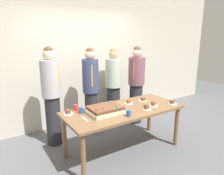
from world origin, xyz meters
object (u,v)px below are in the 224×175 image
object	(u,v)px
plated_slice_center_front	(68,113)
party_table	(124,114)
drink_cup_nearest	(129,113)
drink_cup_middle	(81,110)
plated_slice_near_left	(172,103)
plated_slice_center_back	(147,108)
person_green_shirt_behind	(114,85)
person_serving_front	(91,89)
sheet_cake	(105,109)
plated_slice_far_right	(153,105)
plated_slice_near_right	(129,103)
drink_cup_far_end	(76,108)
person_striped_tie_right	(52,95)
plated_slice_far_left	(143,100)
cake_server_utensil	(85,119)
person_far_right_suit	(136,84)

from	to	relation	value
plated_slice_center_front	party_table	bearing A→B (deg)	-17.22
drink_cup_nearest	drink_cup_middle	size ratio (longest dim) A/B	1.00
plated_slice_near_left	drink_cup_nearest	size ratio (longest dim) A/B	1.50
plated_slice_center_back	person_green_shirt_behind	bearing A→B (deg)	79.74
person_serving_front	sheet_cake	bearing A→B (deg)	0.03
plated_slice_far_right	drink_cup_middle	world-z (taller)	drink_cup_middle
plated_slice_near_left	person_serving_front	xyz separation A→B (m)	(-0.97, 1.22, 0.11)
plated_slice_far_right	plated_slice_near_right	bearing A→B (deg)	131.15
drink_cup_far_end	party_table	bearing A→B (deg)	-27.22
plated_slice_center_front	drink_cup_middle	world-z (taller)	drink_cup_middle
plated_slice_near_left	drink_cup_nearest	distance (m)	0.98
party_table	drink_cup_nearest	size ratio (longest dim) A/B	19.76
plated_slice_near_right	person_striped_tie_right	xyz separation A→B (m)	(-1.14, 0.71, 0.14)
plated_slice_far_left	plated_slice_far_right	size ratio (longest dim) A/B	1.00
sheet_cake	plated_slice_near_right	size ratio (longest dim) A/B	3.84
plated_slice_near_right	plated_slice_center_back	size ratio (longest dim) A/B	1.00
person_green_shirt_behind	person_striped_tie_right	bearing A→B (deg)	-40.81
drink_cup_middle	person_serving_front	distance (m)	0.94
plated_slice_near_left	cake_server_utensil	distance (m)	1.60
sheet_cake	cake_server_utensil	xyz separation A→B (m)	(-0.40, -0.08, -0.04)
cake_server_utensil	person_green_shirt_behind	bearing A→B (deg)	43.40
person_serving_front	person_far_right_suit	distance (m)	1.06
party_table	drink_cup_middle	distance (m)	0.71
plated_slice_far_right	person_serving_front	bearing A→B (deg)	119.06
plated_slice_near_left	person_far_right_suit	xyz separation A→B (m)	(0.09, 1.12, 0.10)
party_table	plated_slice_far_left	world-z (taller)	plated_slice_far_left
plated_slice_far_right	person_serving_front	size ratio (longest dim) A/B	0.09
drink_cup_nearest	party_table	bearing A→B (deg)	67.62
plated_slice_near_left	plated_slice_far_right	xyz separation A→B (m)	(-0.35, 0.10, -0.00)
person_serving_front	plated_slice_far_left	bearing A→B (deg)	51.73
plated_slice_near_right	person_striped_tie_right	world-z (taller)	person_striped_tie_right
drink_cup_far_end	cake_server_utensil	world-z (taller)	drink_cup_far_end
plated_slice_far_left	drink_cup_far_end	xyz separation A→B (m)	(-1.22, 0.21, 0.03)
plated_slice_near_left	plated_slice_center_front	bearing A→B (deg)	162.90
sheet_cake	drink_cup_far_end	world-z (taller)	sheet_cake
plated_slice_near_right	person_green_shirt_behind	world-z (taller)	person_green_shirt_behind
person_green_shirt_behind	plated_slice_far_right	bearing A→B (deg)	36.20
sheet_cake	party_table	bearing A→B (deg)	-6.44
sheet_cake	plated_slice_near_left	bearing A→B (deg)	-14.14
person_serving_front	person_green_shirt_behind	distance (m)	0.70
plated_slice_far_left	person_striped_tie_right	xyz separation A→B (m)	(-1.45, 0.73, 0.14)
cake_server_utensil	person_striped_tie_right	distance (m)	0.95
plated_slice_far_left	cake_server_utensil	size ratio (longest dim) A/B	0.75
plated_slice_near_right	plated_slice_far_left	distance (m)	0.31
plated_slice_near_left	cake_server_utensil	world-z (taller)	plated_slice_near_left
party_table	plated_slice_far_right	size ratio (longest dim) A/B	13.17
sheet_cake	drink_cup_middle	distance (m)	0.37
plated_slice_far_left	drink_cup_nearest	world-z (taller)	drink_cup_nearest
sheet_cake	plated_slice_center_back	world-z (taller)	sheet_cake
plated_slice_near_right	drink_cup_middle	xyz separation A→B (m)	(-0.89, 0.03, 0.03)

